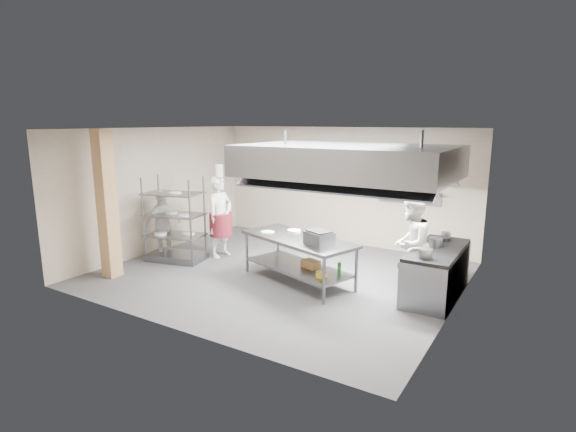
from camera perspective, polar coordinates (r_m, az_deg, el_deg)
The scene contains 23 objects.
floor at distance 9.52m, azimuth -1.09°, elevation -7.35°, with size 7.00×7.00×0.00m, color #353537.
ceiling at distance 8.98m, azimuth -1.17°, elevation 11.02°, with size 7.00×7.00×0.00m, color silver.
wall_back at distance 11.74m, azimuth 6.79°, elevation 3.82°, with size 7.00×7.00×0.00m, color gray.
wall_left at distance 11.38m, azimuth -16.18°, elevation 3.17°, with size 6.00×6.00×0.00m, color gray.
wall_right at distance 7.86m, azimuth 20.93°, elevation -0.94°, with size 6.00×6.00×0.00m, color gray.
column at distance 9.73m, azimuth -22.01°, elevation 1.34°, with size 0.30×0.30×3.00m, color tan.
exhaust_hood at distance 8.75m, azimuth 7.53°, elevation 6.96°, with size 4.00×2.50×0.60m, color gray.
hood_strip_a at distance 9.18m, azimuth 2.32°, elevation 5.28°, with size 1.60×0.12×0.04m, color white.
hood_strip_b at distance 8.46m, azimuth 13.06°, elevation 4.41°, with size 1.60×0.12×0.04m, color white.
wall_shelf at distance 10.97m, azimuth 15.01°, elevation 2.92°, with size 1.50×0.28×0.04m, color gray.
island at distance 8.95m, azimuth 1.29°, elevation -5.56°, with size 2.44×1.02×0.91m, color slate, non-canonical shape.
island_worktop at distance 8.83m, azimuth 1.31°, elevation -2.92°, with size 2.44×1.02×0.06m, color gray.
island_undershelf at distance 8.99m, azimuth 1.29°, elevation -6.50°, with size 2.24×0.91×0.04m, color slate.
pass_rack at distance 10.52m, azimuth -14.21°, elevation -0.39°, with size 1.28×0.75×1.93m, color gray, non-canonical shape.
cooking_range at distance 8.70m, azimuth 18.29°, elevation -6.94°, with size 0.80×2.00×0.84m, color slate.
range_top at distance 8.57m, azimuth 18.49°, elevation -4.09°, with size 0.78×1.96×0.06m, color black.
chef_head at distance 10.61m, azimuth -8.58°, elevation -0.12°, with size 0.69×0.46×1.90m, color silver.
chef_line at distance 8.61m, azimuth 15.31°, elevation -3.46°, with size 0.90×0.70×1.84m, color silver.
chef_plating at distance 10.90m, azimuth -15.59°, elevation -0.95°, with size 0.93×0.39×1.59m, color white.
griddle at distance 8.32m, azimuth 3.98°, elevation -2.82°, with size 0.49×0.38×0.24m, color slate.
wicker_basket at distance 8.89m, azimuth 2.90°, elevation -6.09°, with size 0.34×0.23×0.15m, color brown.
stockpot at distance 8.65m, azimuth 18.25°, elevation -3.16°, with size 0.24×0.24×0.16m, color gray.
plate_stack at distance 10.60m, azimuth -14.11°, elevation -2.22°, with size 0.28×0.28×0.05m, color silver.
Camera 1 is at (4.83, -7.57, 3.15)m, focal length 28.00 mm.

